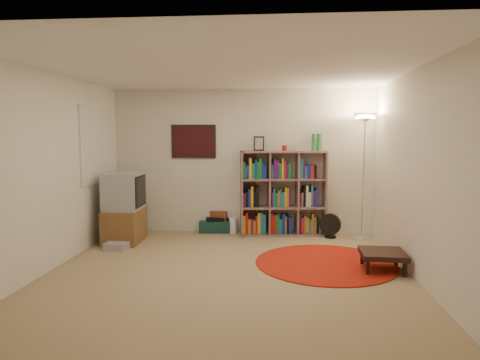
# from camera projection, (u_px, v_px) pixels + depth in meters

# --- Properties ---
(room) EXTENTS (4.54, 4.54, 2.54)m
(room) POSITION_uv_depth(u_px,v_px,m) (224.00, 172.00, 5.26)
(room) COLOR #917A55
(room) RESTS_ON ground
(bookshelf) EXTENTS (1.48, 0.59, 1.73)m
(bookshelf) POSITION_uv_depth(u_px,v_px,m) (281.00, 194.00, 7.32)
(bookshelf) COLOR #795751
(bookshelf) RESTS_ON ground
(floor_lamp) EXTENTS (0.49, 0.49, 2.05)m
(floor_lamp) POSITION_uv_depth(u_px,v_px,m) (365.00, 135.00, 6.83)
(floor_lamp) COLOR white
(floor_lamp) RESTS_ON ground
(floor_fan) EXTENTS (0.36, 0.24, 0.41)m
(floor_fan) POSITION_uv_depth(u_px,v_px,m) (330.00, 226.00, 7.11)
(floor_fan) COLOR black
(floor_fan) RESTS_ON ground
(tv_stand) EXTENTS (0.57, 0.78, 1.12)m
(tv_stand) POSITION_uv_depth(u_px,v_px,m) (124.00, 209.00, 6.82)
(tv_stand) COLOR brown
(tv_stand) RESTS_ON ground
(dvd_box) EXTENTS (0.35, 0.30, 0.11)m
(dvd_box) POSITION_uv_depth(u_px,v_px,m) (117.00, 246.00, 6.41)
(dvd_box) COLOR #9A999D
(dvd_box) RESTS_ON ground
(suitcase) EXTENTS (0.64, 0.44, 0.20)m
(suitcase) POSITION_uv_depth(u_px,v_px,m) (217.00, 226.00, 7.62)
(suitcase) COLOR #13352F
(suitcase) RESTS_ON ground
(wicker_basket) EXTENTS (0.35, 0.28, 0.18)m
(wicker_basket) POSITION_uv_depth(u_px,v_px,m) (220.00, 215.00, 7.65)
(wicker_basket) COLOR brown
(wicker_basket) RESTS_ON suitcase
(duffel_bag) EXTENTS (0.46, 0.42, 0.26)m
(duffel_bag) POSITION_uv_depth(u_px,v_px,m) (216.00, 224.00, 7.64)
(duffel_bag) COLOR black
(duffel_bag) RESTS_ON ground
(paper_towel) EXTENTS (0.14, 0.14, 0.27)m
(paper_towel) POSITION_uv_depth(u_px,v_px,m) (233.00, 226.00, 7.46)
(paper_towel) COLOR white
(paper_towel) RESTS_ON ground
(red_rug) EXTENTS (1.87, 1.87, 0.02)m
(red_rug) POSITION_uv_depth(u_px,v_px,m) (325.00, 263.00, 5.71)
(red_rug) COLOR #97160B
(red_rug) RESTS_ON ground
(side_table) EXTENTS (0.57, 0.57, 0.25)m
(side_table) POSITION_uv_depth(u_px,v_px,m) (383.00, 254.00, 5.39)
(side_table) COLOR black
(side_table) RESTS_ON ground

